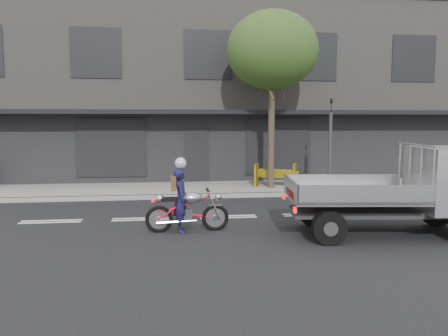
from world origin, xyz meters
TOP-DOWN VIEW (x-y plane):
  - ground at (0.00, 0.00)m, footprint 80.00×80.00m
  - sidewalk at (0.00, 4.70)m, footprint 32.00×3.20m
  - kerb at (0.00, 3.10)m, footprint 32.00×0.20m
  - building_main at (0.00, 11.30)m, footprint 26.00×10.00m
  - street_tree at (2.20, 4.20)m, footprint 3.40×3.40m
  - traffic_light_pole at (4.20, 3.35)m, footprint 0.12×0.12m
  - motorcycle at (-1.20, -1.46)m, footprint 2.05×0.59m
  - rider at (-1.35, -1.46)m, footprint 0.38×0.57m
  - flatbed_ute at (4.59, -2.47)m, footprint 4.88×2.42m
  - construction_barrier at (2.51, 4.44)m, footprint 1.77×1.26m

SIDE VIEW (x-z plane):
  - ground at x=0.00m, z-range 0.00..0.00m
  - sidewalk at x=0.00m, z-range 0.00..0.15m
  - kerb at x=0.00m, z-range 0.00..0.15m
  - motorcycle at x=-1.20m, z-range 0.01..1.07m
  - construction_barrier at x=2.51m, z-range 0.15..1.07m
  - rider at x=-1.35m, z-range 0.00..1.55m
  - flatbed_ute at x=4.59m, z-range 0.15..2.33m
  - traffic_light_pole at x=4.20m, z-range -0.10..3.40m
  - building_main at x=0.00m, z-range 0.00..8.00m
  - street_tree at x=2.20m, z-range 1.90..8.65m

